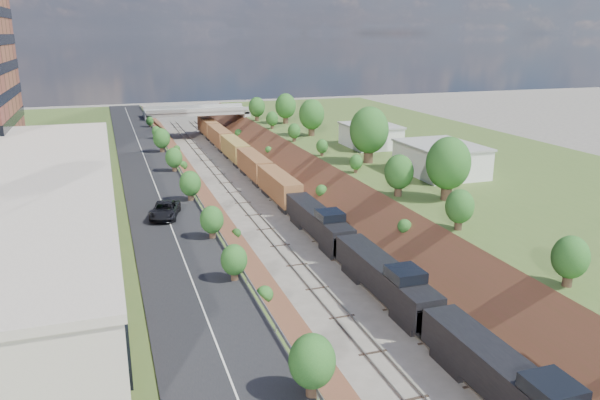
{
  "coord_description": "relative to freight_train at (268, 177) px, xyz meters",
  "views": [
    {
      "loc": [
        -21.05,
        -18.32,
        24.19
      ],
      "look_at": [
        -0.78,
        42.06,
        6.0
      ],
      "focal_mm": 35.0,
      "sensor_mm": 36.0,
      "label": 1
    }
  ],
  "objects": [
    {
      "name": "freight_train",
      "position": [
        0.0,
        0.0,
        0.0
      ],
      "size": [
        2.83,
        129.58,
        4.55
      ],
      "color": "black",
      "rests_on": "ground"
    },
    {
      "name": "road",
      "position": [
        -18.1,
        -8.23,
        2.59
      ],
      "size": [
        8.0,
        180.0,
        0.1
      ],
      "primitive_type": "cube",
      "color": "black",
      "rests_on": "platform_left"
    },
    {
      "name": "platform_right",
      "position": [
        30.4,
        -8.23,
        0.04
      ],
      "size": [
        44.0,
        180.0,
        5.0
      ],
      "primitive_type": "cube",
      "color": "#476027",
      "rests_on": "ground"
    },
    {
      "name": "white_building_far",
      "position": [
        20.4,
        5.77,
        4.34
      ],
      "size": [
        8.0,
        10.0,
        3.6
      ],
      "primitive_type": "cube",
      "color": "silver",
      "rests_on": "platform_right"
    },
    {
      "name": "tree_left_crest",
      "position": [
        -14.4,
        -48.23,
        4.58
      ],
      "size": [
        2.45,
        2.45,
        3.55
      ],
      "color": "#473323",
      "rests_on": "platform_left"
    },
    {
      "name": "rail_right_track",
      "position": [
        0.0,
        -8.23,
        -2.37
      ],
      "size": [
        1.58,
        180.0,
        0.18
      ],
      "primitive_type": "cube",
      "color": "gray",
      "rests_on": "ground"
    },
    {
      "name": "tree_right_large",
      "position": [
        14.4,
        -28.23,
        6.93
      ],
      "size": [
        5.25,
        5.25,
        7.61
      ],
      "color": "#473323",
      "rests_on": "platform_right"
    },
    {
      "name": "embankment_left",
      "position": [
        -13.6,
        -8.23,
        -2.46
      ],
      "size": [
        10.0,
        180.0,
        10.0
      ],
      "primitive_type": "cube",
      "rotation": [
        0.0,
        0.79,
        0.0
      ],
      "color": "brown",
      "rests_on": "ground"
    },
    {
      "name": "commercial_building",
      "position": [
        -30.6,
        -30.23,
        6.05
      ],
      "size": [
        14.3,
        62.3,
        7.0
      ],
      "color": "brown",
      "rests_on": "platform_left"
    },
    {
      "name": "rail_left_track",
      "position": [
        -5.2,
        -8.23,
        -2.37
      ],
      "size": [
        1.58,
        180.0,
        0.18
      ],
      "primitive_type": "cube",
      "color": "gray",
      "rests_on": "ground"
    },
    {
      "name": "guardrail",
      "position": [
        -14.0,
        -8.42,
        3.09
      ],
      "size": [
        0.1,
        171.0,
        0.7
      ],
      "color": "#99999E",
      "rests_on": "platform_left"
    },
    {
      "name": "embankment_right",
      "position": [
        8.4,
        -8.23,
        -2.46
      ],
      "size": [
        10.0,
        180.0,
        10.0
      ],
      "primitive_type": "cube",
      "rotation": [
        0.0,
        0.79,
        0.0
      ],
      "color": "brown",
      "rests_on": "ground"
    },
    {
      "name": "suv",
      "position": [
        -18.31,
        -25.02,
        3.46
      ],
      "size": [
        4.13,
        6.38,
        1.63
      ],
      "primitive_type": "imported",
      "rotation": [
        0.0,
        0.0,
        -0.26
      ],
      "color": "black",
      "rests_on": "road"
    },
    {
      "name": "white_building_near",
      "position": [
        20.9,
        -16.23,
        4.54
      ],
      "size": [
        9.0,
        12.0,
        4.0
      ],
      "primitive_type": "cube",
      "color": "silver",
      "rests_on": "platform_right"
    },
    {
      "name": "overpass",
      "position": [
        -2.6,
        53.77,
        2.46
      ],
      "size": [
        24.5,
        8.3,
        7.4
      ],
      "color": "gray",
      "rests_on": "ground"
    },
    {
      "name": "platform_left",
      "position": [
        -35.6,
        -8.23,
        0.04
      ],
      "size": [
        44.0,
        180.0,
        5.0
      ],
      "primitive_type": "cube",
      "color": "#476027",
      "rests_on": "ground"
    }
  ]
}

